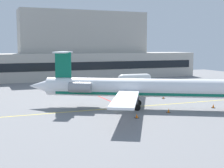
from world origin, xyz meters
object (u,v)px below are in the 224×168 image
regional_jet (144,88)px  pushback_tractor (136,88)px  baggage_tug (56,84)px  fuel_tank (135,79)px

regional_jet → pushback_tractor: size_ratio=6.97×
regional_jet → baggage_tug: bearing=105.2°
baggage_tug → pushback_tractor: size_ratio=0.76×
baggage_tug → pushback_tractor: (12.59, -12.05, 0.12)m
baggage_tug → fuel_tank: (18.29, 0.55, 0.43)m
regional_jet → baggage_tug: size_ratio=9.19×
regional_jet → pushback_tractor: 14.95m
regional_jet → fuel_tank: (11.27, 26.35, -1.58)m
baggage_tug → fuel_tank: fuel_tank is taller
regional_jet → pushback_tractor: (5.56, 13.75, -1.90)m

